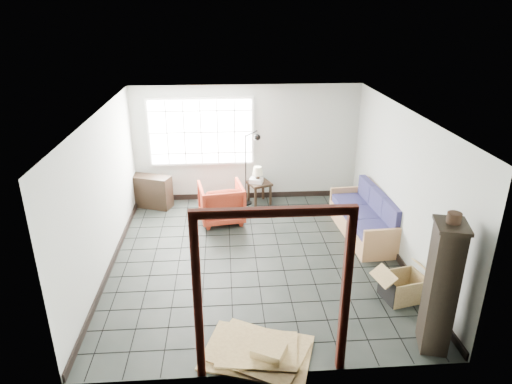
{
  "coord_description": "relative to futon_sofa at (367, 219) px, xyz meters",
  "views": [
    {
      "loc": [
        -0.5,
        -7.03,
        4.17
      ],
      "look_at": [
        0.03,
        0.3,
        1.14
      ],
      "focal_mm": 32.0,
      "sensor_mm": 36.0,
      "label": 1
    }
  ],
  "objects": [
    {
      "name": "side_table",
      "position": [
        -1.96,
        1.66,
        0.09
      ],
      "size": [
        0.6,
        0.6,
        0.51
      ],
      "rotation": [
        0.0,
        0.0,
        0.37
      ],
      "color": "black",
      "rests_on": "ground"
    },
    {
      "name": "doorway_trim",
      "position": [
        -2.21,
        -3.44,
        1.06
      ],
      "size": [
        1.8,
        0.08,
        2.2
      ],
      "color": "#39130D",
      "rests_on": "ground"
    },
    {
      "name": "window_panel",
      "position": [
        -3.21,
        1.96,
        1.28
      ],
      "size": [
        2.32,
        0.08,
        1.52
      ],
      "color": "silver",
      "rests_on": "ground"
    },
    {
      "name": "console_shelf",
      "position": [
        -4.36,
        1.66,
        0.03
      ],
      "size": [
        0.98,
        0.65,
        0.71
      ],
      "rotation": [
        0.0,
        0.0,
        -0.36
      ],
      "color": "black",
      "rests_on": "ground"
    },
    {
      "name": "cardboard_pile",
      "position": [
        -2.34,
        -3.15,
        -0.27
      ],
      "size": [
        1.58,
        1.34,
        0.2
      ],
      "rotation": [
        0.0,
        0.0,
        -0.37
      ],
      "color": "olive",
      "rests_on": "ground"
    },
    {
      "name": "table_lamp",
      "position": [
        -2.0,
        1.64,
        0.44
      ],
      "size": [
        0.27,
        0.27,
        0.37
      ],
      "rotation": [
        0.0,
        0.0,
        -0.11
      ],
      "color": "black",
      "rests_on": "side_table"
    },
    {
      "name": "pot",
      "position": [
        -0.04,
        -3.12,
        1.53
      ],
      "size": [
        0.2,
        0.2,
        0.13
      ],
      "rotation": [
        0.0,
        0.0,
        -0.2
      ],
      "color": "black",
      "rests_on": "tall_shelf"
    },
    {
      "name": "armchair",
      "position": [
        -2.81,
        0.82,
        0.12
      ],
      "size": [
        0.98,
        0.94,
        0.89
      ],
      "primitive_type": "imported",
      "rotation": [
        0.0,
        0.0,
        3.3
      ],
      "color": "maroon",
      "rests_on": "ground"
    },
    {
      "name": "ground",
      "position": [
        -2.21,
        -0.74,
        -0.32
      ],
      "size": [
        5.5,
        5.5,
        0.0
      ],
      "primitive_type": "plane",
      "color": "black",
      "rests_on": "ground"
    },
    {
      "name": "projector",
      "position": [
        -2.03,
        1.64,
        0.23
      ],
      "size": [
        0.33,
        0.29,
        0.1
      ],
      "rotation": [
        0.0,
        0.0,
        -0.3
      ],
      "color": "silver",
      "rests_on": "side_table"
    },
    {
      "name": "futon_sofa",
      "position": [
        0.0,
        0.0,
        0.0
      ],
      "size": [
        0.89,
        2.07,
        0.9
      ],
      "rotation": [
        0.0,
        0.0,
        0.07
      ],
      "color": "#966543",
      "rests_on": "ground"
    },
    {
      "name": "floor_lamp",
      "position": [
        -2.14,
        1.61,
        0.59
      ],
      "size": [
        0.45,
        0.3,
        1.71
      ],
      "rotation": [
        0.0,
        0.0,
        0.02
      ],
      "color": "black",
      "rests_on": "ground"
    },
    {
      "name": "tall_shelf",
      "position": [
        -0.06,
        -3.14,
        0.59
      ],
      "size": [
        0.49,
        0.56,
        1.79
      ],
      "rotation": [
        0.0,
        0.0,
        -0.25
      ],
      "color": "black",
      "rests_on": "ground"
    },
    {
      "name": "room_shell",
      "position": [
        -2.21,
        -0.71,
        1.36
      ],
      "size": [
        5.02,
        5.52,
        2.61
      ],
      "color": "#ADB4AD",
      "rests_on": "ground"
    },
    {
      "name": "open_box",
      "position": [
        -0.06,
        -2.08,
        -0.13
      ],
      "size": [
        1.01,
        0.65,
        0.53
      ],
      "rotation": [
        0.0,
        0.0,
        0.22
      ],
      "color": "olive",
      "rests_on": "ground"
    }
  ]
}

